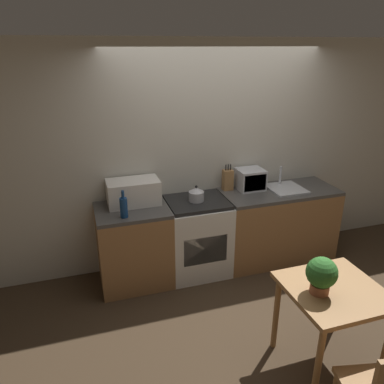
{
  "coord_description": "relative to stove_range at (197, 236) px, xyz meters",
  "views": [
    {
      "loc": [
        -1.53,
        -2.98,
        2.52
      ],
      "look_at": [
        -0.4,
        0.56,
        1.05
      ],
      "focal_mm": 35.0,
      "sensor_mm": 36.0,
      "label": 1
    }
  ],
  "objects": [
    {
      "name": "counter_left_run",
      "position": [
        -0.73,
        0.0,
        0.0
      ],
      "size": [
        0.77,
        0.62,
        0.9
      ],
      "color": "olive",
      "rests_on": "ground_plane"
    },
    {
      "name": "bottle",
      "position": [
        -0.83,
        -0.18,
        0.56
      ],
      "size": [
        0.08,
        0.08,
        0.29
      ],
      "color": "navy",
      "rests_on": "counter_left_run"
    },
    {
      "name": "sink_basin",
      "position": [
        1.13,
        0.01,
        0.47
      ],
      "size": [
        0.4,
        0.43,
        0.24
      ],
      "color": "silver",
      "rests_on": "counter_right_run"
    },
    {
      "name": "wall_back",
      "position": [
        0.31,
        0.34,
        0.85
      ],
      "size": [
        10.0,
        0.06,
        2.6
      ],
      "color": "beige",
      "rests_on": "ground_plane"
    },
    {
      "name": "dining_table",
      "position": [
        0.58,
        -1.67,
        0.19
      ],
      "size": [
        0.73,
        0.72,
        0.76
      ],
      "color": "#9E7042",
      "rests_on": "ground_plane"
    },
    {
      "name": "kettle",
      "position": [
        -0.01,
        -0.0,
        0.53
      ],
      "size": [
        0.17,
        0.17,
        0.18
      ],
      "color": "#B7B7BC",
      "rests_on": "stove_range"
    },
    {
      "name": "toaster_oven",
      "position": [
        0.72,
        0.15,
        0.58
      ],
      "size": [
        0.31,
        0.28,
        0.25
      ],
      "color": "silver",
      "rests_on": "counter_right_run"
    },
    {
      "name": "potted_plant",
      "position": [
        0.43,
        -1.67,
        0.47
      ],
      "size": [
        0.24,
        0.24,
        0.3
      ],
      "color": "#9E5B3D",
      "rests_on": "dining_table"
    },
    {
      "name": "ground_plane",
      "position": [
        0.31,
        -0.66,
        -0.45
      ],
      "size": [
        16.0,
        16.0,
        0.0
      ],
      "primitive_type": "plane",
      "color": "#3D2D1E"
    },
    {
      "name": "microwave",
      "position": [
        -0.68,
        0.13,
        0.59
      ],
      "size": [
        0.56,
        0.32,
        0.27
      ],
      "color": "silver",
      "rests_on": "counter_left_run"
    },
    {
      "name": "stove_range",
      "position": [
        0.0,
        0.0,
        0.0
      ],
      "size": [
        0.69,
        0.62,
        0.9
      ],
      "color": "silver",
      "rests_on": "ground_plane"
    },
    {
      "name": "counter_right_run",
      "position": [
        1.04,
        0.0,
        0.0
      ],
      "size": [
        1.4,
        0.62,
        0.9
      ],
      "color": "olive",
      "rests_on": "ground_plane"
    },
    {
      "name": "knife_block",
      "position": [
        0.45,
        0.21,
        0.58
      ],
      "size": [
        0.12,
        0.09,
        0.32
      ],
      "color": "#9E7042",
      "rests_on": "counter_right_run"
    }
  ]
}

